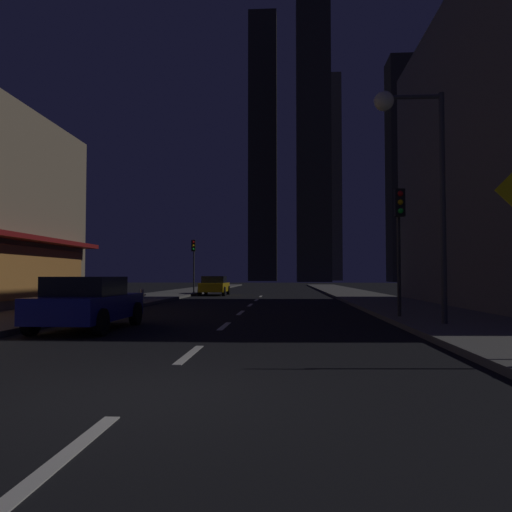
{
  "coord_description": "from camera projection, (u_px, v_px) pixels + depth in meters",
  "views": [
    {
      "loc": [
        1.8,
        -5.99,
        1.47
      ],
      "look_at": [
        0.0,
        23.6,
        2.66
      ],
      "focal_mm": 34.67,
      "sensor_mm": 36.0,
      "label": 1
    }
  ],
  "objects": [
    {
      "name": "car_parked_near",
      "position": [
        88.0,
        303.0,
        13.47
      ],
      "size": [
        1.98,
        4.24,
        1.45
      ],
      "color": "navy",
      "rests_on": "ground"
    },
    {
      "name": "ground_plane",
      "position": [
        263.0,
        296.0,
        37.93
      ],
      "size": [
        78.0,
        136.0,
        0.1
      ],
      "primitive_type": "cube",
      "color": "black"
    },
    {
      "name": "car_parked_far",
      "position": [
        214.0,
        285.0,
        37.27
      ],
      "size": [
        1.98,
        4.24,
        1.45
      ],
      "color": "gold",
      "rests_on": "ground"
    },
    {
      "name": "lane_marking_center",
      "position": [
        241.0,
        313.0,
        19.58
      ],
      "size": [
        0.16,
        33.4,
        0.01
      ],
      "color": "silver",
      "rests_on": "ground"
    },
    {
      "name": "street_lamp_right",
      "position": [
        412.0,
        149.0,
        13.95
      ],
      "size": [
        1.96,
        0.56,
        6.58
      ],
      "color": "#38383D",
      "rests_on": "sidewalk_right"
    },
    {
      "name": "skyscraper_distant_tall",
      "position": [
        263.0,
        146.0,
        141.52
      ],
      "size": [
        8.08,
        5.18,
        77.49
      ],
      "primitive_type": "cube",
      "color": "#302E24",
      "rests_on": "ground"
    },
    {
      "name": "traffic_light_far_left",
      "position": [
        194.0,
        254.0,
        39.05
      ],
      "size": [
        0.32,
        0.48,
        4.2
      ],
      "color": "#2D2D2D",
      "rests_on": "sidewalk_left"
    },
    {
      "name": "skyscraper_distant_short",
      "position": [
        328.0,
        178.0,
        156.86
      ],
      "size": [
        7.86,
        8.24,
        65.1
      ],
      "primitive_type": "cube",
      "color": "#605C48",
      "rests_on": "ground"
    },
    {
      "name": "sidewalk_left",
      "position": [
        173.0,
        294.0,
        38.36
      ],
      "size": [
        4.0,
        76.0,
        0.15
      ],
      "primitive_type": "cube",
      "color": "#605E59",
      "rests_on": "ground"
    },
    {
      "name": "sidewalk_right",
      "position": [
        355.0,
        294.0,
        37.51
      ],
      "size": [
        4.0,
        76.0,
        0.15
      ],
      "primitive_type": "cube",
      "color": "#605E59",
      "rests_on": "ground"
    },
    {
      "name": "skyscraper_distant_mid",
      "position": [
        313.0,
        137.0,
        120.65
      ],
      "size": [
        8.12,
        8.25,
        70.76
      ],
      "primitive_type": "cube",
      "color": "#343127",
      "rests_on": "ground"
    },
    {
      "name": "skyscraper_distant_slender",
      "position": [
        401.0,
        170.0,
        119.61
      ],
      "size": [
        6.29,
        7.99,
        54.29
      ],
      "primitive_type": "cube",
      "color": "#2E2C23",
      "rests_on": "ground"
    },
    {
      "name": "traffic_light_near_right",
      "position": [
        399.0,
        223.0,
        16.1
      ],
      "size": [
        0.32,
        0.48,
        4.2
      ],
      "color": "#2D2D2D",
      "rests_on": "sidewalk_right"
    },
    {
      "name": "fire_hydrant_far_left",
      "position": [
        142.0,
        295.0,
        26.36
      ],
      "size": [
        0.42,
        0.3,
        0.65
      ],
      "color": "#B2B2B2",
      "rests_on": "sidewalk_left"
    }
  ]
}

